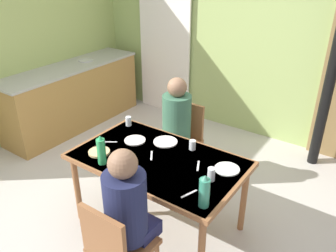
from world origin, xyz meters
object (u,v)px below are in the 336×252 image
Objects in this scene: person_far_diner at (176,118)px; water_bottle_green_near at (204,192)px; chair_far_diner at (183,137)px; person_near_diner at (127,205)px; serving_bowl_center at (128,170)px; kitchen_counter at (73,96)px; water_bottle_green_far at (101,151)px; chair_near_diner at (116,247)px; dining_table at (158,165)px.

water_bottle_green_near is at bearing 132.36° from person_far_diner.
person_near_diner reaches higher than chair_far_diner.
kitchen_counter is at bearing 149.35° from serving_bowl_center.
water_bottle_green_near is (0.89, -0.98, 0.07)m from person_far_diner.
water_bottle_green_near is at bearing -24.17° from kitchen_counter.
serving_bowl_center is at bearing 2.65° from water_bottle_green_far.
kitchen_counter is 8.35× the size of water_bottle_green_near.
water_bottle_green_far is at bearing -34.24° from kitchen_counter.
water_bottle_green_near is at bearing 128.68° from chair_far_diner.
chair_near_diner is 0.31m from person_near_diner.
person_near_diner is (0.23, -0.66, 0.12)m from dining_table.
chair_far_diner is 1.57m from person_near_diner.
chair_far_diner is at bearing 108.40° from person_near_diner.
dining_table is at bearing 111.37° from person_far_diner.
water_bottle_green_far is at bearing -135.36° from dining_table.
chair_far_diner is (2.03, -0.20, 0.05)m from kitchen_counter.
water_bottle_green_far reaches higher than water_bottle_green_near.
dining_table is at bearing 44.64° from water_bottle_green_far.
water_bottle_green_near is (0.41, 0.48, 0.35)m from chair_near_diner.
kitchen_counter reaches higher than chair_near_diner.
person_far_diner reaches higher than chair_far_diner.
water_bottle_green_near is at bearing 40.42° from person_near_diner.
person_near_diner is (0.49, -1.46, 0.28)m from chair_far_diner.
person_far_diner is 2.98× the size of water_bottle_green_near.
water_bottle_green_near is (0.89, -1.12, 0.35)m from chair_far_diner.
dining_table is 1.92× the size of person_far_diner.
serving_bowl_center is at bearing 99.70° from chair_far_diner.
chair_near_diner and chair_far_diner have the same top height.
kitchen_counter is 3.09m from chair_near_diner.
kitchen_counter is 2.40m from water_bottle_green_far.
dining_table is 0.51m from water_bottle_green_far.
person_far_diner reaches higher than dining_table.
kitchen_counter is 2.51m from dining_table.
dining_table is 8.72× the size of serving_bowl_center.
chair_near_diner is 0.62m from serving_bowl_center.
person_near_diner reaches higher than water_bottle_green_near.
person_near_diner reaches higher than water_bottle_green_far.
chair_far_diner is 1.13× the size of person_far_diner.
chair_near_diner is 1.67m from chair_far_diner.
serving_bowl_center is (0.27, 0.01, -0.10)m from water_bottle_green_far.
water_bottle_green_near is 0.71m from serving_bowl_center.
chair_far_diner is 1.13× the size of person_near_diner.
water_bottle_green_near is (0.41, 0.35, 0.07)m from person_near_diner.
dining_table is at bearing 107.98° from chair_far_diner.
person_near_diner is 2.92× the size of water_bottle_green_far.
person_far_diner reaches higher than water_bottle_green_far.
kitchen_counter is 8.17× the size of water_bottle_green_far.
dining_table is at bearing 153.46° from water_bottle_green_near.
person_near_diner is at bearing -33.38° from kitchen_counter.
kitchen_counter is 2.04m from chair_far_diner.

